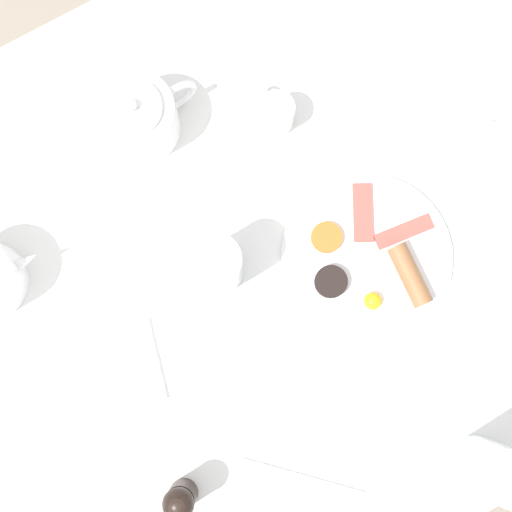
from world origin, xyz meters
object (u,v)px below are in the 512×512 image
at_px(creamer_jug, 276,113).
at_px(napkin_folded, 133,365).
at_px(teapot_near, 139,118).
at_px(breakfast_plate, 368,260).
at_px(salt_grinder, 180,500).
at_px(fork_by_plate, 296,7).
at_px(knife_by_plate, 303,479).
at_px(water_glass_tall, 493,470).
at_px(wine_glass_spare, 217,265).

relative_size(creamer_jug, napkin_folded, 0.58).
distance_m(teapot_near, napkin_folded, 0.38).
xyz_separation_m(breakfast_plate, napkin_folded, (0.04, 0.40, -0.01)).
bearing_deg(salt_grinder, creamer_jug, -42.53).
bearing_deg(fork_by_plate, creamer_jug, 140.72).
bearing_deg(knife_by_plate, water_glass_tall, -113.19).
distance_m(water_glass_tall, knife_by_plate, 0.28).
height_order(breakfast_plate, wine_glass_spare, wine_glass_spare).
bearing_deg(salt_grinder, fork_by_plate, -41.73).
distance_m(breakfast_plate, fork_by_plate, 0.44).
height_order(water_glass_tall, knife_by_plate, water_glass_tall).
bearing_deg(fork_by_plate, teapot_near, 100.67).
xyz_separation_m(napkin_folded, fork_by_plate, (0.39, -0.51, -0.00)).
height_order(creamer_jug, salt_grinder, salt_grinder).
distance_m(napkin_folded, fork_by_plate, 0.64).
bearing_deg(water_glass_tall, napkin_folded, 45.51).
xyz_separation_m(creamer_jug, salt_grinder, (-0.44, 0.40, 0.02)).
xyz_separation_m(teapot_near, napkin_folded, (-0.33, 0.19, -0.04)).
bearing_deg(fork_by_plate, wine_glass_spare, 135.19).
height_order(breakfast_plate, salt_grinder, salt_grinder).
relative_size(napkin_folded, knife_by_plate, 0.96).
bearing_deg(napkin_folded, wine_glass_spare, -70.95).
distance_m(teapot_near, knife_by_plate, 0.61).
height_order(teapot_near, napkin_folded, teapot_near).
height_order(breakfast_plate, teapot_near, teapot_near).
height_order(breakfast_plate, creamer_jug, creamer_jug).
bearing_deg(napkin_folded, creamer_jug, -58.41).
bearing_deg(breakfast_plate, water_glass_tall, 178.38).
bearing_deg(breakfast_plate, salt_grinder, 112.12).
height_order(water_glass_tall, napkin_folded, water_glass_tall).
relative_size(creamer_jug, fork_by_plate, 0.56).
height_order(wine_glass_spare, napkin_folded, wine_glass_spare).
relative_size(breakfast_plate, knife_by_plate, 1.81).
bearing_deg(teapot_near, creamer_jug, 152.16).
distance_m(creamer_jug, fork_by_plate, 0.20).
bearing_deg(creamer_jug, water_glass_tall, -179.50).
relative_size(napkin_folded, fork_by_plate, 0.97).
distance_m(wine_glass_spare, knife_by_plate, 0.35).
height_order(teapot_near, fork_by_plate, teapot_near).
relative_size(teapot_near, water_glass_tall, 1.33).
bearing_deg(knife_by_plate, salt_grinder, 67.23).
bearing_deg(teapot_near, breakfast_plate, 117.47).
xyz_separation_m(napkin_folded, knife_by_plate, (-0.28, -0.14, -0.00)).
xyz_separation_m(breakfast_plate, knife_by_plate, (-0.24, 0.25, -0.01)).
bearing_deg(wine_glass_spare, teapot_near, -0.96).
distance_m(breakfast_plate, napkin_folded, 0.40).
bearing_deg(napkin_folded, knife_by_plate, -152.46).
height_order(napkin_folded, knife_by_plate, napkin_folded).
xyz_separation_m(water_glass_tall, knife_by_plate, (0.10, 0.24, -0.08)).
bearing_deg(fork_by_plate, napkin_folded, 127.36).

